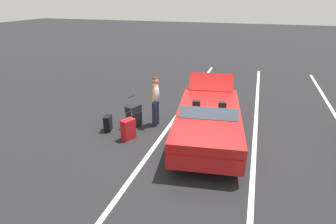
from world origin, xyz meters
The scene contains 8 objects.
ground_plane centered at (0.00, 0.00, 0.00)m, with size 80.00×80.00×0.00m, color black.
lot_line_near centered at (0.00, -1.35, 0.00)m, with size 18.00×0.12×0.01m, color silver.
lot_line_mid centered at (0.00, 1.35, 0.00)m, with size 18.00×0.12×0.01m, color silver.
convertible_car centered at (0.20, 0.03, 0.59)m, with size 4.41×2.31×1.49m.
suitcase_large_black centered at (-0.20, -2.43, 0.37)m, with size 0.55×0.44×1.03m.
suitcase_medium_bright centered at (0.60, -2.25, 0.31)m, with size 0.46×0.38×0.89m.
suitcase_small_carryon centered at (0.30, -3.10, 0.25)m, with size 0.38×0.28×0.50m.
traveler_person centered at (-0.55, -1.81, 0.93)m, with size 0.60×0.23×1.65m.
Camera 1 is at (7.10, 1.08, 3.91)m, focal length 29.16 mm.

